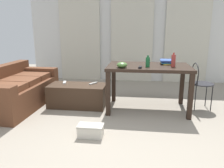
{
  "coord_description": "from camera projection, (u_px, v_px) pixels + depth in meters",
  "views": [
    {
      "loc": [
        0.24,
        -2.19,
        1.37
      ],
      "look_at": [
        -0.24,
        1.55,
        0.43
      ],
      "focal_mm": 35.54,
      "sensor_mm": 36.0,
      "label": 1
    }
  ],
  "objects": [
    {
      "name": "ground_plane",
      "position": [
        125.0,
        109.0,
        3.91
      ],
      "size": [
        9.08,
        9.08,
        0.0
      ],
      "primitive_type": "plane",
      "color": "gray"
    },
    {
      "name": "wall_back",
      "position": [
        132.0,
        32.0,
        5.8
      ],
      "size": [
        5.43,
        0.1,
        2.57
      ],
      "primitive_type": "cube",
      "color": "silver",
      "rests_on": "ground"
    },
    {
      "name": "curtains",
      "position": [
        132.0,
        39.0,
        5.76
      ],
      "size": [
        3.86,
        0.03,
        2.23
      ],
      "color": "beige",
      "rests_on": "ground"
    },
    {
      "name": "couch",
      "position": [
        16.0,
        90.0,
        3.97
      ],
      "size": [
        0.89,
        1.73,
        0.73
      ],
      "color": "brown",
      "rests_on": "ground"
    },
    {
      "name": "coffee_table",
      "position": [
        78.0,
        95.0,
        4.0
      ],
      "size": [
        1.01,
        0.49,
        0.4
      ],
      "color": "#382619",
      "rests_on": "ground"
    },
    {
      "name": "craft_table",
      "position": [
        148.0,
        71.0,
        3.73
      ],
      "size": [
        1.37,
        0.84,
        0.77
      ],
      "color": "black",
      "rests_on": "ground"
    },
    {
      "name": "wire_chair",
      "position": [
        199.0,
        80.0,
        3.81
      ],
      "size": [
        0.39,
        0.39,
        0.81
      ],
      "color": "black",
      "rests_on": "ground"
    },
    {
      "name": "bottle_near",
      "position": [
        148.0,
        62.0,
        3.53
      ],
      "size": [
        0.07,
        0.07,
        0.18
      ],
      "color": "#195B2D",
      "rests_on": "craft_table"
    },
    {
      "name": "bottle_far",
      "position": [
        173.0,
        61.0,
        3.53
      ],
      "size": [
        0.07,
        0.07,
        0.23
      ],
      "color": "#99332D",
      "rests_on": "craft_table"
    },
    {
      "name": "bowl",
      "position": [
        122.0,
        65.0,
        3.47
      ],
      "size": [
        0.17,
        0.17,
        0.09
      ],
      "primitive_type": "ellipsoid",
      "color": "#477033",
      "rests_on": "craft_table"
    },
    {
      "name": "book_stack",
      "position": [
        167.0,
        62.0,
        3.83
      ],
      "size": [
        0.23,
        0.28,
        0.08
      ],
      "color": "gold",
      "rests_on": "craft_table"
    },
    {
      "name": "tv_remote_on_table",
      "position": [
        140.0,
        67.0,
        3.45
      ],
      "size": [
        0.06,
        0.15,
        0.03
      ],
      "primitive_type": "cube",
      "rotation": [
        0.0,
        0.0,
        -0.1
      ],
      "color": "black",
      "rests_on": "craft_table"
    },
    {
      "name": "scissors",
      "position": [
        120.0,
        64.0,
        3.78
      ],
      "size": [
        0.1,
        0.09,
        0.0
      ],
      "color": "#9EA0A5",
      "rests_on": "craft_table"
    },
    {
      "name": "tv_remote_primary",
      "position": [
        65.0,
        82.0,
        4.08
      ],
      "size": [
        0.09,
        0.19,
        0.02
      ],
      "primitive_type": "cube",
      "rotation": [
        0.0,
        0.0,
        0.25
      ],
      "color": "#B7B7B2",
      "rests_on": "coffee_table"
    },
    {
      "name": "tv_remote_secondary",
      "position": [
        93.0,
        83.0,
        4.01
      ],
      "size": [
        0.13,
        0.18,
        0.02
      ],
      "primitive_type": "cube",
      "rotation": [
        0.0,
        0.0,
        -0.58
      ],
      "color": "#B7B7B2",
      "rests_on": "coffee_table"
    },
    {
      "name": "shoebox",
      "position": [
        91.0,
        131.0,
        2.88
      ],
      "size": [
        0.33,
        0.19,
        0.16
      ],
      "color": "beige",
      "rests_on": "ground"
    }
  ]
}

